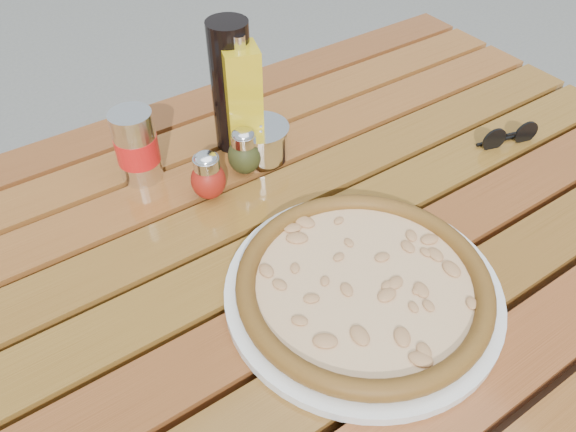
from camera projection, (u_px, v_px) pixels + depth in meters
table at (295, 273)px, 0.86m from camera, size 1.40×0.90×0.75m
plate at (363, 291)px, 0.73m from camera, size 0.46×0.46×0.01m
pizza at (364, 283)px, 0.72m from camera, size 0.40×0.40×0.03m
pepper_shaker at (208, 176)px, 0.85m from camera, size 0.06×0.06×0.08m
oregano_shaker at (244, 152)px, 0.90m from camera, size 0.07×0.07×0.08m
dark_bottle at (232, 87)px, 0.90m from camera, size 0.08×0.08×0.22m
soda_can at (137, 147)px, 0.87m from camera, size 0.09×0.09×0.12m
olive_oil_cruet at (243, 102)px, 0.90m from camera, size 0.07×0.07×0.21m
parmesan_tin at (261, 141)px, 0.93m from camera, size 0.12×0.12×0.07m
sunglasses at (509, 137)px, 0.97m from camera, size 0.11×0.05×0.04m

